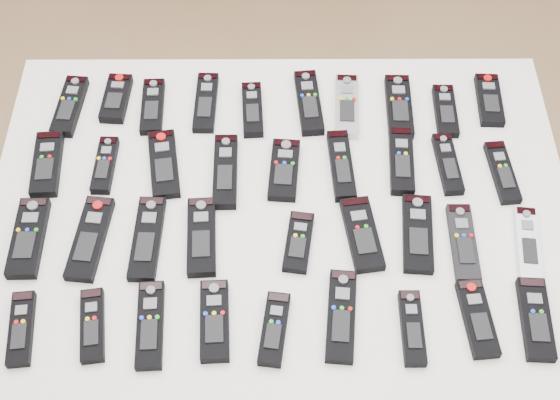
{
  "coord_description": "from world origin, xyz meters",
  "views": [
    {
      "loc": [
        0.07,
        -1.06,
        2.15
      ],
      "look_at": [
        0.07,
        -0.11,
        0.8
      ],
      "focal_mm": 50.0,
      "sensor_mm": 36.0,
      "label": 1
    }
  ],
  "objects_px": {
    "remote_5": "(309,103)",
    "remote_7": "(399,106)",
    "remote_11": "(105,165)",
    "remote_31": "(215,321)",
    "remote_17": "(448,164)",
    "remote_1": "(116,98)",
    "remote_6": "(347,106)",
    "remote_30": "(150,325)",
    "remote_26": "(463,243)",
    "remote_33": "(341,316)",
    "remote_9": "(489,100)",
    "remote_24": "(362,234)",
    "remote_10": "(47,164)",
    "remote_13": "(225,171)",
    "remote_3": "(206,102)",
    "remote_16": "(401,161)",
    "remote_15": "(341,165)",
    "remote_20": "(90,238)",
    "remote_0": "(70,106)",
    "remote_22": "(202,237)",
    "remote_28": "(21,329)",
    "remote_12": "(164,164)",
    "remote_35": "(477,318)",
    "remote_27": "(528,244)",
    "remote_36": "(536,319)",
    "remote_25": "(418,234)",
    "remote_8": "(445,111)",
    "remote_34": "(412,328)",
    "remote_32": "(274,329)",
    "remote_14": "(284,170)",
    "remote_19": "(28,238)",
    "remote_4": "(252,110)",
    "table": "(280,220)",
    "remote_18": "(502,172)",
    "remote_2": "(153,107)",
    "remote_21": "(147,238)"
  },
  "relations": [
    {
      "from": "remote_18",
      "to": "remote_17",
      "type": "bearing_deg",
      "value": 163.98
    },
    {
      "from": "remote_4",
      "to": "remote_16",
      "type": "distance_m",
      "value": 0.37
    },
    {
      "from": "remote_1",
      "to": "remote_22",
      "type": "height_order",
      "value": "same"
    },
    {
      "from": "remote_36",
      "to": "table",
      "type": "bearing_deg",
      "value": 153.74
    },
    {
      "from": "remote_3",
      "to": "remote_32",
      "type": "relative_size",
      "value": 1.18
    },
    {
      "from": "remote_6",
      "to": "remote_13",
      "type": "xyz_separation_m",
      "value": [
        -0.28,
        -0.19,
        0.0
      ]
    },
    {
      "from": "remote_26",
      "to": "remote_31",
      "type": "height_order",
      "value": "remote_31"
    },
    {
      "from": "remote_24",
      "to": "remote_21",
      "type": "bearing_deg",
      "value": 172.82
    },
    {
      "from": "remote_1",
      "to": "remote_10",
      "type": "height_order",
      "value": "same"
    },
    {
      "from": "remote_11",
      "to": "remote_33",
      "type": "bearing_deg",
      "value": -34.49
    },
    {
      "from": "remote_11",
      "to": "remote_31",
      "type": "height_order",
      "value": "remote_31"
    },
    {
      "from": "remote_10",
      "to": "remote_13",
      "type": "distance_m",
      "value": 0.4
    },
    {
      "from": "remote_17",
      "to": "remote_31",
      "type": "height_order",
      "value": "remote_31"
    },
    {
      "from": "remote_9",
      "to": "remote_11",
      "type": "xyz_separation_m",
      "value": [
        -0.88,
        -0.19,
        0.0
      ]
    },
    {
      "from": "remote_19",
      "to": "remote_22",
      "type": "relative_size",
      "value": 1.02
    },
    {
      "from": "remote_6",
      "to": "remote_30",
      "type": "height_order",
      "value": "remote_6"
    },
    {
      "from": "remote_4",
      "to": "remote_19",
      "type": "relative_size",
      "value": 0.84
    },
    {
      "from": "remote_1",
      "to": "remote_35",
      "type": "distance_m",
      "value": 0.96
    },
    {
      "from": "remote_6",
      "to": "remote_30",
      "type": "relative_size",
      "value": 1.01
    },
    {
      "from": "remote_12",
      "to": "remote_35",
      "type": "distance_m",
      "value": 0.74
    },
    {
      "from": "remote_9",
      "to": "remote_20",
      "type": "distance_m",
      "value": 0.97
    },
    {
      "from": "remote_15",
      "to": "remote_20",
      "type": "distance_m",
      "value": 0.56
    },
    {
      "from": "remote_1",
      "to": "remote_24",
      "type": "relative_size",
      "value": 0.8
    },
    {
      "from": "remote_0",
      "to": "remote_17",
      "type": "distance_m",
      "value": 0.88
    },
    {
      "from": "remote_0",
      "to": "remote_6",
      "type": "relative_size",
      "value": 0.95
    },
    {
      "from": "remote_34",
      "to": "remote_36",
      "type": "relative_size",
      "value": 0.89
    },
    {
      "from": "remote_1",
      "to": "remote_7",
      "type": "distance_m",
      "value": 0.66
    },
    {
      "from": "remote_24",
      "to": "remote_31",
      "type": "bearing_deg",
      "value": -154.61
    },
    {
      "from": "remote_10",
      "to": "remote_14",
      "type": "bearing_deg",
      "value": -5.72
    },
    {
      "from": "remote_1",
      "to": "remote_3",
      "type": "height_order",
      "value": "remote_1"
    },
    {
      "from": "remote_3",
      "to": "remote_9",
      "type": "height_order",
      "value": "remote_9"
    },
    {
      "from": "remote_5",
      "to": "remote_7",
      "type": "bearing_deg",
      "value": -8.47
    },
    {
      "from": "remote_9",
      "to": "remote_16",
      "type": "xyz_separation_m",
      "value": [
        -0.22,
        -0.18,
        0.0
      ]
    },
    {
      "from": "remote_10",
      "to": "remote_24",
      "type": "bearing_deg",
      "value": -19.0
    },
    {
      "from": "remote_20",
      "to": "remote_1",
      "type": "bearing_deg",
      "value": 95.13
    },
    {
      "from": "remote_15",
      "to": "remote_35",
      "type": "distance_m",
      "value": 0.45
    },
    {
      "from": "remote_36",
      "to": "remote_25",
      "type": "bearing_deg",
      "value": 139.46
    },
    {
      "from": "remote_26",
      "to": "remote_8",
      "type": "bearing_deg",
      "value": 89.14
    },
    {
      "from": "remote_17",
      "to": "remote_32",
      "type": "bearing_deg",
      "value": -137.73
    },
    {
      "from": "remote_9",
      "to": "remote_13",
      "type": "distance_m",
      "value": 0.65
    },
    {
      "from": "remote_14",
      "to": "remote_18",
      "type": "height_order",
      "value": "remote_14"
    },
    {
      "from": "remote_17",
      "to": "remote_24",
      "type": "relative_size",
      "value": 0.92
    },
    {
      "from": "remote_9",
      "to": "remote_30",
      "type": "distance_m",
      "value": 0.94
    },
    {
      "from": "remote_4",
      "to": "remote_2",
      "type": "bearing_deg",
      "value": 174.22
    },
    {
      "from": "remote_28",
      "to": "remote_26",
      "type": "bearing_deg",
      "value": 6.64
    },
    {
      "from": "remote_22",
      "to": "remote_27",
      "type": "height_order",
      "value": "remote_22"
    },
    {
      "from": "remote_32",
      "to": "remote_21",
      "type": "bearing_deg",
      "value": 149.45
    },
    {
      "from": "remote_8",
      "to": "remote_22",
      "type": "bearing_deg",
      "value": -146.47
    },
    {
      "from": "remote_9",
      "to": "remote_35",
      "type": "xyz_separation_m",
      "value": [
        -0.11,
        -0.57,
        0.0
      ]
    },
    {
      "from": "remote_8",
      "to": "remote_28",
      "type": "height_order",
      "value": "same"
    }
  ]
}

